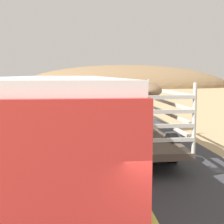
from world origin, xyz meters
TOP-DOWN VIEW (x-y plane):
  - livestock_truck at (0.71, 12.00)m, footprint 2.53×9.70m
  - bus at (-2.24, 4.18)m, footprint 2.54×10.00m
  - distant_hill at (11.02, 77.76)m, footprint 55.48×25.72m

SIDE VIEW (x-z plane):
  - distant_hill at x=11.02m, z-range -5.80..5.80m
  - bus at x=-2.24m, z-range 0.14..3.35m
  - livestock_truck at x=0.71m, z-range 0.28..3.30m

